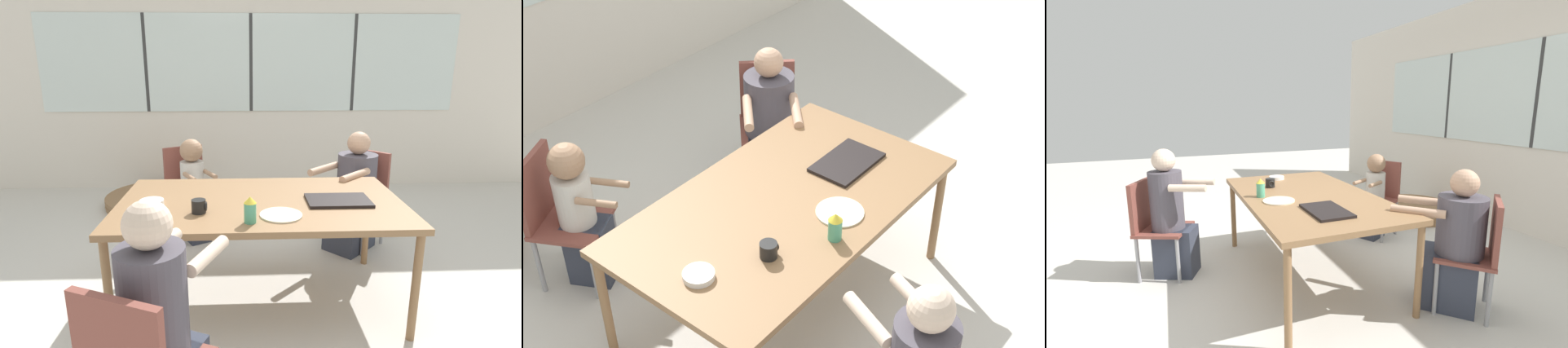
{
  "view_description": "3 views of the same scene",
  "coord_description": "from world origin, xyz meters",
  "views": [
    {
      "loc": [
        -0.12,
        -2.54,
        1.61
      ],
      "look_at": [
        0.0,
        0.0,
        0.91
      ],
      "focal_mm": 28.0,
      "sensor_mm": 36.0,
      "label": 1
    },
    {
      "loc": [
        -2.38,
        -1.91,
        3.07
      ],
      "look_at": [
        0.0,
        0.0,
        0.91
      ],
      "focal_mm": 50.0,
      "sensor_mm": 36.0,
      "label": 2
    },
    {
      "loc": [
        2.66,
        -1.08,
        1.48
      ],
      "look_at": [
        0.0,
        0.0,
        0.91
      ],
      "focal_mm": 24.0,
      "sensor_mm": 36.0,
      "label": 3
    }
  ],
  "objects": [
    {
      "name": "plate_tortillas",
      "position": [
        0.11,
        -0.29,
        0.74
      ],
      "size": [
        0.25,
        0.25,
        0.01
      ],
      "color": "beige",
      "rests_on": "dining_table"
    },
    {
      "name": "chair_for_woman_green_shirt",
      "position": [
        0.97,
        0.92,
        0.5
      ],
      "size": [
        0.57,
        0.57,
        0.85
      ],
      "rotation": [
        0.0,
        0.0,
        -3.95
      ],
      "color": "brown",
      "rests_on": "ground_plane"
    },
    {
      "name": "folded_table_stack",
      "position": [
        -1.11,
        2.04,
        0.06
      ],
      "size": [
        1.19,
        1.19,
        0.12
      ],
      "color": "olive",
      "rests_on": "ground_plane"
    },
    {
      "name": "sippy_cup",
      "position": [
        -0.08,
        -0.38,
        0.81
      ],
      "size": [
        0.07,
        0.07,
        0.16
      ],
      "color": "#4CA57F",
      "rests_on": "dining_table"
    },
    {
      "name": "food_tray_dark",
      "position": [
        0.5,
        -0.06,
        0.74
      ],
      "size": [
        0.41,
        0.26,
        0.02
      ],
      "color": "black",
      "rests_on": "dining_table"
    },
    {
      "name": "person_man_blue_shirt",
      "position": [
        -0.46,
        -1.09,
        0.52
      ],
      "size": [
        0.45,
        0.56,
        1.12
      ],
      "rotation": [
        0.0,
        0.0,
        -0.4
      ],
      "color": "#333847",
      "rests_on": "ground_plane"
    },
    {
      "name": "person_woman_green_shirt",
      "position": [
        0.85,
        0.81,
        0.46
      ],
      "size": [
        0.67,
        0.66,
        1.04
      ],
      "rotation": [
        0.0,
        0.0,
        -3.95
      ],
      "color": "#333847",
      "rests_on": "ground_plane"
    },
    {
      "name": "wall_back_with_windows",
      "position": [
        0.0,
        2.76,
        1.42
      ],
      "size": [
        8.4,
        0.08,
        2.8
      ],
      "color": "silver",
      "rests_on": "ground_plane"
    },
    {
      "name": "chair_for_toddler",
      "position": [
        -0.64,
        1.18,
        0.5
      ],
      "size": [
        0.54,
        0.54,
        0.85
      ],
      "rotation": [
        0.0,
        0.0,
        -2.64
      ],
      "color": "brown",
      "rests_on": "ground_plane"
    },
    {
      "name": "ground_plane",
      "position": [
        0.0,
        0.0,
        0.0
      ],
      "size": [
        16.0,
        16.0,
        0.0
      ],
      "primitive_type": "plane",
      "color": "beige"
    },
    {
      "name": "person_toddler",
      "position": [
        -0.57,
        1.04,
        0.46
      ],
      "size": [
        0.37,
        0.44,
        0.95
      ],
      "rotation": [
        0.0,
        0.0,
        -2.64
      ],
      "color": "#333847",
      "rests_on": "ground_plane"
    },
    {
      "name": "dining_table",
      "position": [
        0.0,
        0.0,
        0.68
      ],
      "size": [
        1.86,
        1.06,
        0.73
      ],
      "color": "olive",
      "rests_on": "ground_plane"
    },
    {
      "name": "bowl_white_shallow",
      "position": [
        -0.7,
        -0.05,
        0.75
      ],
      "size": [
        0.15,
        0.15,
        0.03
      ],
      "color": "white",
      "rests_on": "dining_table"
    },
    {
      "name": "coffee_mug",
      "position": [
        -0.38,
        -0.21,
        0.77
      ],
      "size": [
        0.09,
        0.09,
        0.08
      ],
      "color": "black",
      "rests_on": "dining_table"
    }
  ]
}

